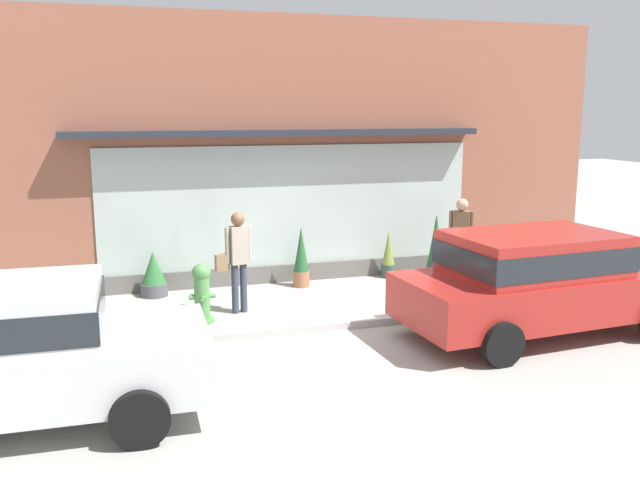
{
  "coord_description": "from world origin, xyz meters",
  "views": [
    {
      "loc": [
        -3.14,
        -10.0,
        3.46
      ],
      "look_at": [
        0.27,
        1.2,
        1.18
      ],
      "focal_mm": 37.8,
      "sensor_mm": 36.0,
      "label": 1
    }
  ],
  "objects_px": {
    "pedestrian_passerby": "(461,235)",
    "potted_plant_doorstep": "(154,275)",
    "fire_hydrant": "(202,292)",
    "pedestrian_with_handbag": "(237,255)",
    "parked_car_red": "(539,277)",
    "potted_plant_corner_tall": "(388,256)",
    "parked_car_silver": "(2,348)",
    "potted_plant_near_hydrant": "(436,247)",
    "potted_plant_by_entrance": "(301,258)"
  },
  "relations": [
    {
      "from": "pedestrian_passerby",
      "to": "potted_plant_doorstep",
      "type": "relative_size",
      "value": 2.08
    },
    {
      "from": "fire_hydrant",
      "to": "pedestrian_with_handbag",
      "type": "xyz_separation_m",
      "value": [
        0.66,
        0.36,
        0.51
      ]
    },
    {
      "from": "parked_car_red",
      "to": "potted_plant_corner_tall",
      "type": "relative_size",
      "value": 4.8
    },
    {
      "from": "parked_car_silver",
      "to": "parked_car_red",
      "type": "relative_size",
      "value": 0.92
    },
    {
      "from": "potted_plant_near_hydrant",
      "to": "parked_car_red",
      "type": "bearing_deg",
      "value": -92.1
    },
    {
      "from": "fire_hydrant",
      "to": "parked_car_silver",
      "type": "relative_size",
      "value": 0.23
    },
    {
      "from": "potted_plant_doorstep",
      "to": "potted_plant_near_hydrant",
      "type": "bearing_deg",
      "value": -2.24
    },
    {
      "from": "fire_hydrant",
      "to": "parked_car_red",
      "type": "xyz_separation_m",
      "value": [
        4.9,
        -2.11,
        0.4
      ]
    },
    {
      "from": "potted_plant_by_entrance",
      "to": "pedestrian_passerby",
      "type": "bearing_deg",
      "value": -18.53
    },
    {
      "from": "potted_plant_doorstep",
      "to": "potted_plant_near_hydrant",
      "type": "relative_size",
      "value": 0.63
    },
    {
      "from": "pedestrian_with_handbag",
      "to": "pedestrian_passerby",
      "type": "distance_m",
      "value": 4.47
    },
    {
      "from": "fire_hydrant",
      "to": "potted_plant_near_hydrant",
      "type": "distance_m",
      "value": 5.3
    },
    {
      "from": "fire_hydrant",
      "to": "pedestrian_passerby",
      "type": "height_order",
      "value": "pedestrian_passerby"
    },
    {
      "from": "potted_plant_near_hydrant",
      "to": "potted_plant_by_entrance",
      "type": "relative_size",
      "value": 1.12
    },
    {
      "from": "pedestrian_passerby",
      "to": "parked_car_red",
      "type": "distance_m",
      "value": 2.88
    },
    {
      "from": "pedestrian_with_handbag",
      "to": "potted_plant_by_entrance",
      "type": "xyz_separation_m",
      "value": [
        1.5,
        1.38,
        -0.45
      ]
    },
    {
      "from": "parked_car_silver",
      "to": "pedestrian_with_handbag",
      "type": "bearing_deg",
      "value": 48.66
    },
    {
      "from": "parked_car_silver",
      "to": "parked_car_red",
      "type": "height_order",
      "value": "parked_car_red"
    },
    {
      "from": "potted_plant_corner_tall",
      "to": "potted_plant_by_entrance",
      "type": "height_order",
      "value": "potted_plant_by_entrance"
    },
    {
      "from": "potted_plant_corner_tall",
      "to": "potted_plant_near_hydrant",
      "type": "distance_m",
      "value": 1.0
    },
    {
      "from": "parked_car_red",
      "to": "parked_car_silver",
      "type": "bearing_deg",
      "value": -176.56
    },
    {
      "from": "pedestrian_passerby",
      "to": "potted_plant_corner_tall",
      "type": "xyz_separation_m",
      "value": [
        -1.02,
        1.17,
        -0.58
      ]
    },
    {
      "from": "potted_plant_corner_tall",
      "to": "fire_hydrant",
      "type": "bearing_deg",
      "value": -154.85
    },
    {
      "from": "pedestrian_passerby",
      "to": "parked_car_silver",
      "type": "height_order",
      "value": "pedestrian_passerby"
    },
    {
      "from": "fire_hydrant",
      "to": "potted_plant_corner_tall",
      "type": "xyz_separation_m",
      "value": [
        4.09,
        1.92,
        -0.05
      ]
    },
    {
      "from": "parked_car_red",
      "to": "fire_hydrant",
      "type": "bearing_deg",
      "value": 152.51
    },
    {
      "from": "potted_plant_corner_tall",
      "to": "pedestrian_with_handbag",
      "type": "bearing_deg",
      "value": -155.57
    },
    {
      "from": "potted_plant_near_hydrant",
      "to": "potted_plant_by_entrance",
      "type": "distance_m",
      "value": 2.88
    },
    {
      "from": "pedestrian_with_handbag",
      "to": "parked_car_red",
      "type": "relative_size",
      "value": 0.38
    },
    {
      "from": "pedestrian_passerby",
      "to": "parked_car_silver",
      "type": "relative_size",
      "value": 0.41
    },
    {
      "from": "pedestrian_with_handbag",
      "to": "potted_plant_by_entrance",
      "type": "bearing_deg",
      "value": -150.28
    },
    {
      "from": "fire_hydrant",
      "to": "potted_plant_corner_tall",
      "type": "relative_size",
      "value": 1.02
    },
    {
      "from": "potted_plant_doorstep",
      "to": "potted_plant_by_entrance",
      "type": "distance_m",
      "value": 2.84
    },
    {
      "from": "fire_hydrant",
      "to": "potted_plant_near_hydrant",
      "type": "xyz_separation_m",
      "value": [
        5.04,
        1.65,
        0.13
      ]
    },
    {
      "from": "fire_hydrant",
      "to": "potted_plant_doorstep",
      "type": "xyz_separation_m",
      "value": [
        -0.67,
        1.87,
        -0.11
      ]
    },
    {
      "from": "pedestrian_passerby",
      "to": "potted_plant_doorstep",
      "type": "height_order",
      "value": "pedestrian_passerby"
    },
    {
      "from": "pedestrian_passerby",
      "to": "potted_plant_corner_tall",
      "type": "height_order",
      "value": "pedestrian_passerby"
    },
    {
      "from": "pedestrian_with_handbag",
      "to": "potted_plant_by_entrance",
      "type": "relative_size",
      "value": 1.47
    },
    {
      "from": "fire_hydrant",
      "to": "potted_plant_corner_tall",
      "type": "distance_m",
      "value": 4.52
    },
    {
      "from": "potted_plant_near_hydrant",
      "to": "potted_plant_by_entrance",
      "type": "height_order",
      "value": "potted_plant_near_hydrant"
    },
    {
      "from": "potted_plant_doorstep",
      "to": "potted_plant_near_hydrant",
      "type": "xyz_separation_m",
      "value": [
        5.71,
        -0.22,
        0.24
      ]
    },
    {
      "from": "fire_hydrant",
      "to": "parked_car_silver",
      "type": "xyz_separation_m",
      "value": [
        -2.53,
        -3.11,
        0.39
      ]
    },
    {
      "from": "potted_plant_doorstep",
      "to": "potted_plant_corner_tall",
      "type": "bearing_deg",
      "value": 0.57
    },
    {
      "from": "fire_hydrant",
      "to": "parked_car_silver",
      "type": "distance_m",
      "value": 4.03
    },
    {
      "from": "potted_plant_by_entrance",
      "to": "parked_car_red",
      "type": "bearing_deg",
      "value": -54.63
    },
    {
      "from": "pedestrian_with_handbag",
      "to": "potted_plant_near_hydrant",
      "type": "relative_size",
      "value": 1.31
    },
    {
      "from": "potted_plant_corner_tall",
      "to": "potted_plant_near_hydrant",
      "type": "relative_size",
      "value": 0.73
    },
    {
      "from": "pedestrian_with_handbag",
      "to": "parked_car_silver",
      "type": "xyz_separation_m",
      "value": [
        -3.2,
        -3.47,
        -0.12
      ]
    },
    {
      "from": "potted_plant_near_hydrant",
      "to": "fire_hydrant",
      "type": "bearing_deg",
      "value": -161.86
    },
    {
      "from": "pedestrian_with_handbag",
      "to": "potted_plant_corner_tall",
      "type": "relative_size",
      "value": 1.81
    }
  ]
}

